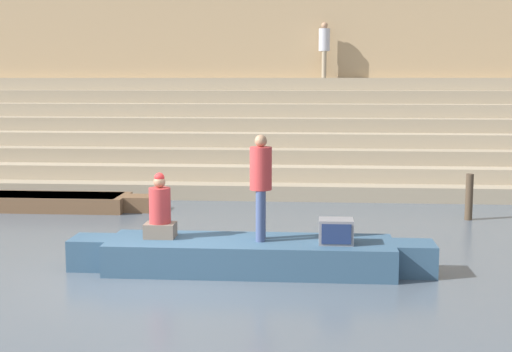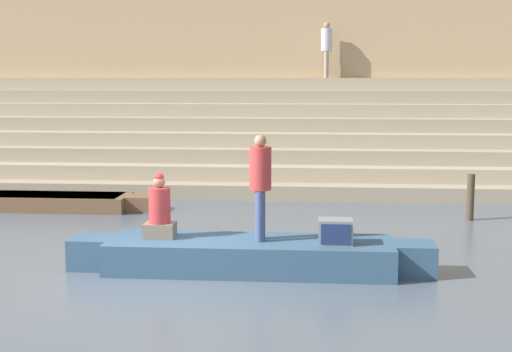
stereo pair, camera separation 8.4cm
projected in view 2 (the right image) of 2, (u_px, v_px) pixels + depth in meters
ground_plane at (162, 281)px, 11.18m from camera, size 120.00×120.00×0.00m
ghat_steps at (238, 145)px, 21.91m from camera, size 36.00×5.60×3.17m
back_wall at (246, 55)px, 24.07m from camera, size 34.20×1.28×7.91m
rowboat_main at (250, 254)px, 11.75m from camera, size 6.00×1.42×0.52m
person_standing at (260, 180)px, 11.58m from camera, size 0.36×0.36×1.74m
person_rowing at (160, 212)px, 11.86m from camera, size 0.50×0.40×1.09m
tv_set at (335, 231)px, 11.43m from camera, size 0.55×0.43×0.40m
moored_boat_shore at (40, 201)px, 17.31m from camera, size 5.61×1.20×0.36m
mooring_post at (470, 197)px, 15.91m from camera, size 0.17×0.17×1.04m
person_on_steps at (327, 46)px, 22.88m from camera, size 0.36×0.36×1.77m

